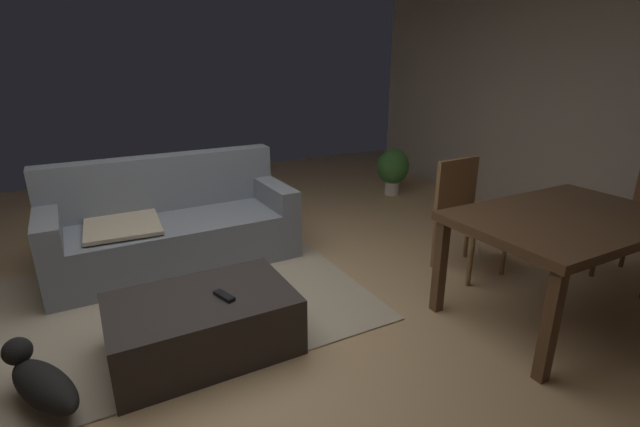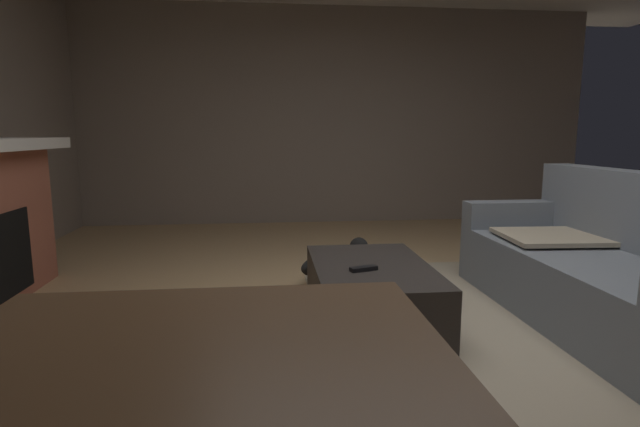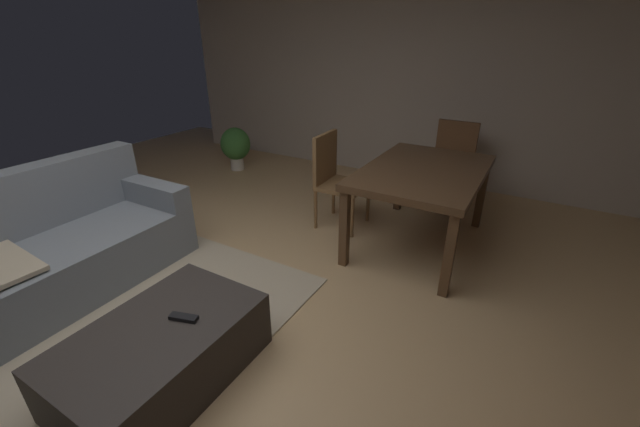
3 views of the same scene
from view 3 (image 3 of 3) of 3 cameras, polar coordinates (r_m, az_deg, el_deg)
The scene contains 10 objects.
floor at distance 2.77m, azimuth -20.05°, elevation -17.11°, with size 9.12×9.12×0.00m, color tan.
wall_right_window_side at distance 5.31m, azimuth 11.59°, elevation 19.82°, with size 0.12×6.70×2.69m, color #B2A59B.
area_rug at distance 3.02m, azimuth -30.11°, elevation -15.32°, with size 2.60×2.00×0.01m, color tan.
couch at distance 3.49m, azimuth -36.00°, elevation -5.14°, with size 2.03×0.89×0.90m.
ottoman_coffee_table at distance 2.44m, azimuth -22.34°, elevation -18.69°, with size 1.08×0.68×0.37m, color #2D2826.
tv_remote at distance 2.32m, azimuth -19.60°, elevation -14.34°, with size 0.05×0.16×0.02m, color black.
dining_table at distance 3.49m, azimuth 15.09°, elevation 5.23°, with size 1.45×0.97×0.74m.
dining_chair_north at distance 3.83m, azimuth 2.19°, elevation 5.71°, with size 0.45×0.45×0.93m.
dining_chair_east at distance 4.57m, azimuth 18.94°, elevation 7.62°, with size 0.46×0.46×0.93m.
potted_plant at distance 5.66m, azimuth -12.43°, elevation 9.83°, with size 0.42×0.42×0.61m.
Camera 3 is at (-1.19, -1.75, 1.80)m, focal length 21.55 mm.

